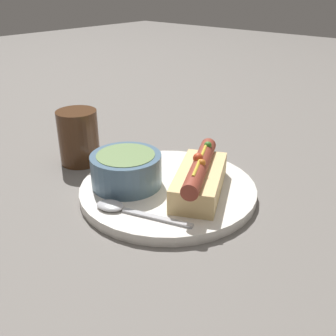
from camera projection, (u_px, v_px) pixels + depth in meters
name	position (u px, v px, depth m)	size (l,w,h in m)	color
ground_plane	(168.00, 194.00, 0.64)	(4.00, 4.00, 0.00)	slate
dinner_plate	(168.00, 190.00, 0.64)	(0.28, 0.28, 0.02)	white
hot_dog	(200.00, 177.00, 0.61)	(0.17, 0.13, 0.07)	#E5C17F
soup_bowl	(126.00, 168.00, 0.63)	(0.11, 0.11, 0.05)	slate
spoon	(121.00, 208.00, 0.56)	(0.06, 0.15, 0.01)	#B7B7BC
drinking_glass	(79.00, 137.00, 0.73)	(0.07, 0.07, 0.10)	#4C2D19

